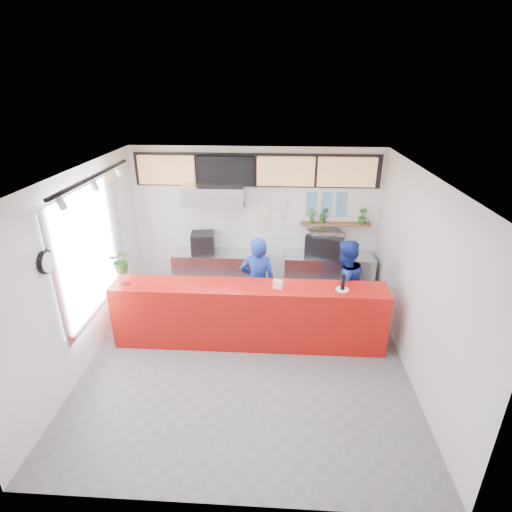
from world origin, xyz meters
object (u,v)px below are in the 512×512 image
at_px(staff_right, 343,286).
at_px(pepper_mill, 343,282).
at_px(panini_oven, 203,243).
at_px(espresso_machine, 325,245).
at_px(service_counter, 249,315).
at_px(staff_center, 258,283).

distance_m(staff_right, pepper_mill, 0.74).
distance_m(panini_oven, staff_right, 2.98).
relative_size(espresso_machine, staff_right, 0.40).
height_order(service_counter, pepper_mill, pepper_mill).
height_order(espresso_machine, staff_center, staff_center).
relative_size(service_counter, panini_oven, 9.82).
distance_m(service_counter, staff_right, 1.74).
bearing_deg(service_counter, espresso_machine, 52.29).
relative_size(panini_oven, pepper_mill, 1.71).
relative_size(staff_center, pepper_mill, 6.45).
xyz_separation_m(service_counter, pepper_mill, (1.49, -0.05, 0.70)).
relative_size(service_counter, staff_right, 2.64).
height_order(service_counter, espresso_machine, espresso_machine).
distance_m(service_counter, staff_center, 0.65).
bearing_deg(staff_center, espresso_machine, -130.76).
height_order(panini_oven, staff_center, staff_center).
distance_m(staff_center, pepper_mill, 1.55).
distance_m(espresso_machine, staff_center, 1.80).
xyz_separation_m(panini_oven, pepper_mill, (2.57, -1.85, 0.14)).
bearing_deg(staff_right, pepper_mill, 51.30).
bearing_deg(staff_right, staff_center, -27.25).
relative_size(panini_oven, staff_right, 0.27).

